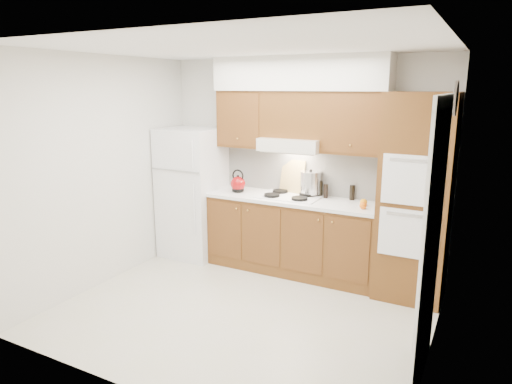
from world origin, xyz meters
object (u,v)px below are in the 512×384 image
(fridge, at_px, (193,193))
(kettle, at_px, (238,184))
(oven_cabinet, at_px, (416,198))
(stock_pot, at_px, (310,183))

(fridge, xyz_separation_m, kettle, (0.69, 0.01, 0.18))
(fridge, height_order, oven_cabinet, oven_cabinet)
(kettle, xyz_separation_m, stock_pot, (0.89, 0.23, 0.06))
(kettle, height_order, stock_pot, stock_pot)
(stock_pot, bearing_deg, oven_cabinet, -9.49)
(stock_pot, bearing_deg, kettle, -165.37)
(oven_cabinet, distance_m, stock_pot, 1.28)
(oven_cabinet, height_order, stock_pot, oven_cabinet)
(oven_cabinet, xyz_separation_m, stock_pot, (-1.26, 0.21, 0.00))
(oven_cabinet, distance_m, kettle, 2.16)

